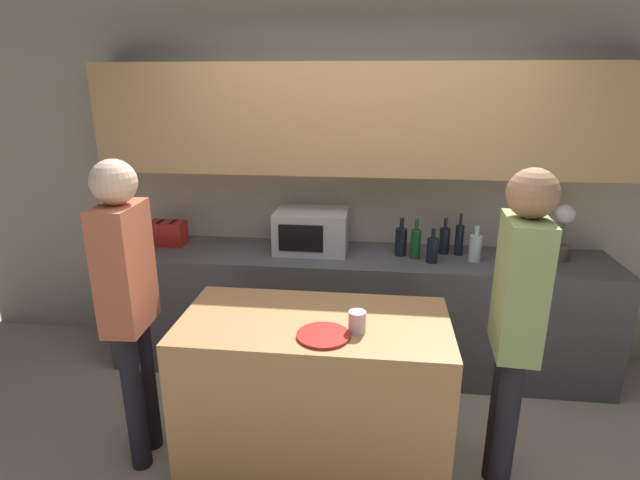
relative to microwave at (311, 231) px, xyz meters
The scene contains 16 objects.
back_wall 0.64m from the microwave, 31.49° to the left, with size 6.40×0.40×2.70m.
back_counter 0.69m from the microwave, 10.84° to the right, with size 3.60×0.62×0.89m.
kitchen_island 1.30m from the microwave, 81.65° to the right, with size 1.39×0.70×0.91m.
microwave is the anchor object (origin of this frame).
toaster 1.10m from the microwave, behind, with size 0.26×0.16×0.18m.
potted_plant 1.74m from the microwave, ahead, with size 0.14×0.14×0.39m.
bottle_0 0.65m from the microwave, ahead, with size 0.08×0.08×0.27m.
bottle_1 0.75m from the microwave, ahead, with size 0.07×0.07×0.29m.
bottle_2 0.87m from the microwave, 10.62° to the right, with size 0.08×0.08×0.24m.
bottle_3 0.96m from the microwave, ahead, with size 0.07×0.07×0.26m.
bottle_4 1.06m from the microwave, ahead, with size 0.06×0.06×0.31m.
bottle_5 1.16m from the microwave, ahead, with size 0.09×0.09×0.25m.
plate_on_island 1.35m from the microwave, 79.95° to the right, with size 0.26×0.26×0.01m.
cup_0 1.32m from the microwave, 72.66° to the right, with size 0.09×0.09×0.11m.
person_left 1.67m from the microwave, 46.68° to the right, with size 0.23×0.35×1.72m.
person_center 1.44m from the microwave, 124.16° to the right, with size 0.23×0.35×1.72m.
Camera 1 is at (0.13, -2.00, 2.09)m, focal length 28.00 mm.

